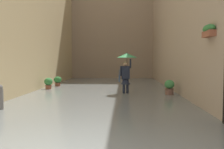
% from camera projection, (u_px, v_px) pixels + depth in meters
% --- Properties ---
extents(ground_plane, '(60.00, 60.00, 0.00)m').
position_uv_depth(ground_plane, '(104.00, 93.00, 13.05)').
color(ground_plane, '#605B56').
extents(flood_water, '(8.06, 24.33, 0.12)m').
position_uv_depth(flood_water, '(104.00, 92.00, 13.05)').
color(flood_water, slate).
rests_on(flood_water, ground_plane).
extents(building_facade_far, '(10.86, 1.80, 10.66)m').
position_uv_depth(building_facade_far, '(113.00, 21.00, 22.78)').
color(building_facade_far, gray).
rests_on(building_facade_far, ground_plane).
extents(person_wading, '(1.00, 1.00, 2.14)m').
position_uv_depth(person_wading, '(126.00, 65.00, 11.95)').
color(person_wading, '#2D2319').
rests_on(person_wading, ground_plane).
extents(potted_plant_near_right, '(0.46, 0.46, 0.74)m').
position_uv_depth(potted_plant_near_right, '(48.00, 83.00, 13.83)').
color(potted_plant_near_right, '#9E563D').
rests_on(potted_plant_near_right, ground_plane).
extents(potted_plant_far_right, '(0.49, 0.49, 0.71)m').
position_uv_depth(potted_plant_far_right, '(58.00, 81.00, 15.44)').
color(potted_plant_far_right, brown).
rests_on(potted_plant_far_right, ground_plane).
extents(potted_plant_far_left, '(0.46, 0.46, 0.81)m').
position_uv_depth(potted_plant_far_left, '(169.00, 88.00, 11.57)').
color(potted_plant_far_left, brown).
rests_on(potted_plant_far_left, ground_plane).
extents(mooring_bollard, '(0.23, 0.23, 0.94)m').
position_uv_depth(mooring_bollard, '(0.00, 99.00, 8.09)').
color(mooring_bollard, slate).
rests_on(mooring_bollard, ground_plane).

